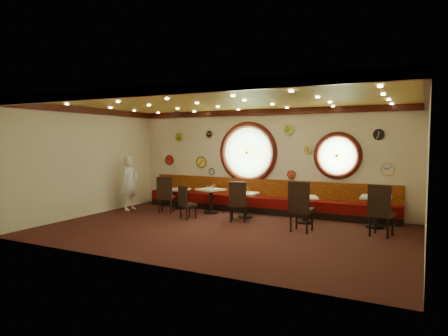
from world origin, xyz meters
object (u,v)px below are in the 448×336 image
(table_c, at_px, (245,202))
(chair_d, at_px, (300,203))
(condiment_c_pepper, at_px, (245,191))
(chair_a, at_px, (165,192))
(condiment_e_salt, at_px, (371,194))
(table_b, at_px, (211,198))
(waiter, at_px, (130,183))
(table_d, at_px, (304,206))
(condiment_a_salt, at_px, (178,187))
(condiment_b_pepper, at_px, (211,187))
(condiment_c_salt, at_px, (245,191))
(condiment_d_pepper, at_px, (304,195))
(condiment_d_bottle, at_px, (309,193))
(condiment_c_bottle, at_px, (248,190))
(condiment_e_pepper, at_px, (376,194))
(chair_e, at_px, (380,207))
(condiment_d_salt, at_px, (301,194))
(table_a, at_px, (180,196))
(chair_b, at_px, (185,200))
(chair_c, at_px, (238,199))
(condiment_a_pepper, at_px, (180,188))
(condiment_a_bottle, at_px, (183,186))
(condiment_e_bottle, at_px, (382,193))
(condiment_b_bottle, at_px, (214,186))
(table_e, at_px, (376,208))

(table_c, bearing_deg, chair_d, -29.61)
(chair_d, height_order, condiment_c_pepper, chair_d)
(chair_a, relative_size, chair_d, 0.90)
(condiment_e_salt, bearing_deg, condiment_c_pepper, -173.36)
(table_b, height_order, waiter, waiter)
(table_d, relative_size, condiment_a_salt, 8.59)
(table_b, xyz_separation_m, condiment_b_pepper, (0.02, -0.01, 0.34))
(waiter, bearing_deg, condiment_e_salt, -85.23)
(table_b, height_order, condiment_c_salt, condiment_c_salt)
(condiment_d_pepper, relative_size, condiment_d_bottle, 0.59)
(condiment_c_salt, distance_m, condiment_c_bottle, 0.14)
(table_d, height_order, condiment_e_pepper, condiment_e_pepper)
(waiter, bearing_deg, chair_e, -93.58)
(condiment_c_salt, height_order, condiment_d_salt, condiment_d_salt)
(condiment_a_salt, xyz_separation_m, condiment_e_pepper, (6.15, -0.24, 0.16))
(condiment_d_salt, bearing_deg, table_a, 175.79)
(condiment_c_pepper, bearing_deg, table_b, 170.16)
(condiment_d_pepper, xyz_separation_m, waiter, (-5.57, -0.43, 0.08))
(chair_b, relative_size, chair_c, 0.85)
(table_a, xyz_separation_m, condiment_d_bottle, (4.36, -0.27, 0.40))
(condiment_a_pepper, bearing_deg, table_c, -7.08)
(condiment_a_bottle, height_order, condiment_e_bottle, condiment_e_bottle)
(condiment_c_salt, bearing_deg, condiment_d_salt, -0.85)
(table_c, distance_m, condiment_c_salt, 0.33)
(condiment_a_salt, bearing_deg, table_d, -5.90)
(table_b, height_order, chair_c, chair_c)
(condiment_d_bottle, relative_size, condiment_e_bottle, 0.95)
(condiment_c_pepper, relative_size, condiment_e_pepper, 0.91)
(table_a, distance_m, condiment_d_pepper, 4.29)
(table_d, height_order, condiment_e_bottle, condiment_e_bottle)
(table_c, xyz_separation_m, condiment_d_pepper, (1.75, -0.09, 0.33))
(table_a, bearing_deg, condiment_c_bottle, -7.25)
(chair_c, xyz_separation_m, condiment_c_salt, (-0.14, 0.80, 0.13))
(condiment_e_pepper, bearing_deg, table_b, -179.28)
(condiment_b_bottle, bearing_deg, condiment_c_bottle, -6.77)
(condiment_d_salt, bearing_deg, table_e, 5.25)
(table_b, xyz_separation_m, condiment_e_salt, (4.63, 0.18, 0.38))
(table_d, bearing_deg, chair_a, -173.35)
(table_d, relative_size, condiment_e_salt, 9.53)
(table_e, xyz_separation_m, condiment_b_pepper, (-4.73, -0.11, 0.30))
(chair_d, height_order, condiment_a_salt, chair_d)
(chair_a, bearing_deg, chair_b, -46.64)
(table_b, bearing_deg, waiter, -165.84)
(table_d, xyz_separation_m, condiment_d_pepper, (-0.01, -0.08, 0.32))
(condiment_b_bottle, xyz_separation_m, condiment_e_bottle, (4.81, 0.09, 0.06))
(table_d, height_order, table_e, table_e)
(condiment_a_bottle, xyz_separation_m, condiment_e_bottle, (6.07, -0.13, 0.16))
(condiment_a_pepper, bearing_deg, condiment_c_pepper, -8.65)
(condiment_d_salt, bearing_deg, chair_d, -74.52)
(condiment_d_salt, distance_m, condiment_d_pepper, 0.20)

